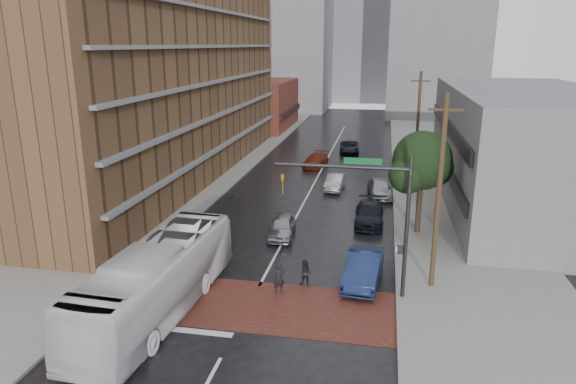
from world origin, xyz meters
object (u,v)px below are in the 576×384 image
at_px(car_travel_a, 282,226).
at_px(car_parked_far, 380,188).
at_px(pedestrian_a, 279,278).
at_px(car_travel_b, 335,182).
at_px(car_parked_near, 363,268).
at_px(suv_travel, 349,147).
at_px(car_parked_mid, 369,214).
at_px(car_travel_c, 316,160).
at_px(transit_bus, 158,280).
at_px(pedestrian_b, 306,273).

distance_m(car_travel_a, car_parked_far, 12.13).
height_order(pedestrian_a, car_travel_b, pedestrian_a).
distance_m(car_travel_a, car_parked_near, 8.10).
relative_size(car_travel_b, car_parked_near, 0.81).
bearing_deg(pedestrian_a, suv_travel, 63.62).
bearing_deg(car_travel_a, pedestrian_a, -84.22).
distance_m(car_parked_near, car_parked_mid, 9.49).
relative_size(car_travel_a, car_parked_mid, 0.83).
bearing_deg(pedestrian_a, car_travel_b, 62.66).
bearing_deg(car_travel_c, pedestrian_a, -76.76).
relative_size(transit_bus, car_parked_far, 2.72).
bearing_deg(car_parked_near, pedestrian_a, -149.24).
height_order(transit_bus, suv_travel, transit_bus).
bearing_deg(transit_bus, suv_travel, 84.17).
distance_m(pedestrian_a, car_parked_mid, 12.23).
bearing_deg(car_parked_far, car_parked_mid, -102.92).
height_order(car_travel_a, suv_travel, car_travel_a).
xyz_separation_m(pedestrian_b, car_travel_a, (-2.63, 6.88, -0.03)).
xyz_separation_m(car_travel_a, suv_travel, (2.40, 27.93, -0.02)).
bearing_deg(pedestrian_b, car_parked_mid, 90.65).
bearing_deg(suv_travel, car_parked_near, -88.88).
bearing_deg(car_travel_a, car_travel_b, 74.55).
bearing_deg(car_travel_b, car_travel_a, -97.43).
height_order(car_travel_c, car_parked_mid, car_parked_mid).
height_order(pedestrian_a, pedestrian_b, pedestrian_a).
distance_m(pedestrian_a, car_parked_far, 18.94).
xyz_separation_m(car_travel_b, car_parked_mid, (3.24, -8.33, 0.06)).
distance_m(pedestrian_a, pedestrian_b, 1.58).
xyz_separation_m(car_travel_c, suv_travel, (2.92, 7.62, 0.01)).
xyz_separation_m(car_travel_c, car_parked_mid, (6.06, -16.69, 0.05)).
bearing_deg(car_parked_far, car_travel_a, -128.24).
xyz_separation_m(car_parked_mid, car_parked_far, (0.62, 6.83, 0.05)).
xyz_separation_m(pedestrian_b, car_travel_b, (-0.33, 18.83, -0.07)).
bearing_deg(car_parked_near, car_travel_c, 107.78).
xyz_separation_m(pedestrian_a, car_travel_c, (-1.96, 28.21, -0.16)).
relative_size(suv_travel, car_parked_far, 1.07).
height_order(suv_travel, car_parked_far, car_parked_far).
bearing_deg(car_travel_c, transit_bus, -86.48).
bearing_deg(transit_bus, pedestrian_a, 33.33).
distance_m(pedestrian_a, car_travel_b, 19.87).
height_order(car_parked_mid, car_parked_far, car_parked_far).
height_order(pedestrian_b, car_parked_near, car_parked_near).
distance_m(pedestrian_b, car_parked_near, 3.11).
distance_m(pedestrian_a, suv_travel, 35.84).
distance_m(pedestrian_a, car_parked_near, 4.60).
height_order(pedestrian_b, car_travel_b, pedestrian_b).
bearing_deg(car_parked_mid, suv_travel, 96.36).
xyz_separation_m(pedestrian_a, car_travel_b, (0.86, 19.85, -0.17)).
bearing_deg(car_parked_far, car_travel_c, 116.40).
relative_size(car_travel_c, suv_travel, 0.94).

